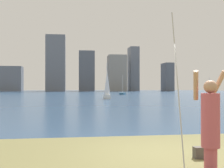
% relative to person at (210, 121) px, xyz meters
% --- Properties ---
extents(ground, '(120.00, 138.00, 0.12)m').
position_rel_person_xyz_m(ground, '(-0.53, 52.20, -1.02)').
color(ground, brown).
extents(person, '(0.72, 0.53, 1.96)m').
position_rel_person_xyz_m(person, '(0.00, 0.00, 0.00)').
color(person, '#B24C59').
rests_on(person, ground).
extents(bag, '(0.32, 0.18, 0.26)m').
position_rel_person_xyz_m(bag, '(0.21, 0.84, -0.84)').
color(bag, '#4C4742').
rests_on(bag, ground).
extents(sailboat_0, '(1.82, 2.67, 4.15)m').
position_rel_person_xyz_m(sailboat_0, '(7.44, 51.72, -0.73)').
color(sailboat_0, '#2D6084').
rests_on(sailboat_0, ground).
extents(sailboat_3, '(0.89, 1.68, 4.86)m').
position_rel_person_xyz_m(sailboat_3, '(1.57, 30.64, 0.81)').
color(sailboat_3, white).
rests_on(sailboat_3, ground).
extents(sailboat_4, '(1.39, 2.40, 3.59)m').
position_rel_person_xyz_m(sailboat_4, '(22.70, 43.13, -0.69)').
color(sailboat_4, '#333D51').
rests_on(sailboat_4, ground).
extents(skyline_tower_1, '(7.51, 4.79, 9.22)m').
position_rel_person_xyz_m(skyline_tower_1, '(-25.94, 98.06, 3.64)').
color(skyline_tower_1, slate).
rests_on(skyline_tower_1, ground).
extents(skyline_tower_2, '(7.01, 5.05, 20.63)m').
position_rel_person_xyz_m(skyline_tower_2, '(-9.86, 95.64, 9.35)').
color(skyline_tower_2, slate).
rests_on(skyline_tower_2, ground).
extents(skyline_tower_3, '(5.75, 5.68, 14.97)m').
position_rel_person_xyz_m(skyline_tower_3, '(1.52, 95.75, 6.52)').
color(skyline_tower_3, '#565B66').
rests_on(skyline_tower_3, ground).
extents(skyline_tower_4, '(6.79, 6.50, 13.74)m').
position_rel_person_xyz_m(skyline_tower_4, '(13.16, 96.58, 5.90)').
color(skyline_tower_4, gray).
rests_on(skyline_tower_4, ground).
extents(skyline_tower_5, '(3.62, 6.30, 17.51)m').
position_rel_person_xyz_m(skyline_tower_5, '(20.47, 100.33, 7.79)').
color(skyline_tower_5, slate).
rests_on(skyline_tower_5, ground).
extents(skyline_tower_6, '(3.40, 6.41, 10.98)m').
position_rel_person_xyz_m(skyline_tower_6, '(33.37, 96.57, 4.53)').
color(skyline_tower_6, '#565B66').
rests_on(skyline_tower_6, ground).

